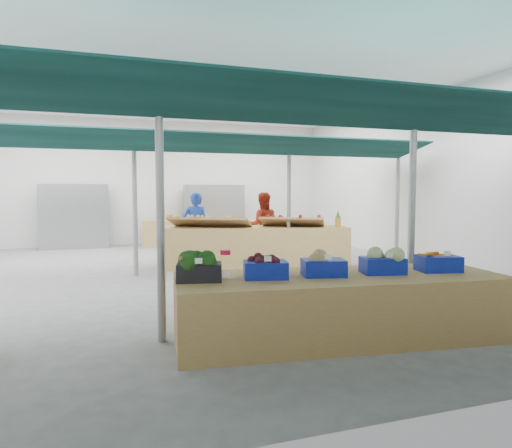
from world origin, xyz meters
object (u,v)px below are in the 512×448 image
at_px(fruit_counter, 254,247).
at_px(vendor_right, 263,226).
at_px(veg_counter, 340,306).
at_px(crate_stack, 390,283).
at_px(vendor_left, 196,227).

distance_m(fruit_counter, vendor_right, 1.32).
height_order(veg_counter, crate_stack, veg_counter).
bearing_deg(fruit_counter, vendor_left, 151.67).
relative_size(veg_counter, crate_stack, 6.19).
distance_m(vendor_left, vendor_right, 1.80).
distance_m(veg_counter, vendor_right, 6.67).
bearing_deg(vendor_right, veg_counter, 92.98).
xyz_separation_m(fruit_counter, vendor_left, (-1.20, 1.10, 0.41)).
bearing_deg(crate_stack, veg_counter, -141.30).
xyz_separation_m(veg_counter, vendor_left, (-0.51, 6.53, 0.50)).
xyz_separation_m(veg_counter, fruit_counter, (0.69, 5.43, 0.09)).
xyz_separation_m(crate_stack, vendor_right, (-0.34, 5.22, 0.56)).
xyz_separation_m(vendor_left, vendor_right, (1.80, 0.00, 0.00)).
distance_m(crate_stack, vendor_right, 5.26).
distance_m(veg_counter, crate_stack, 2.09).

